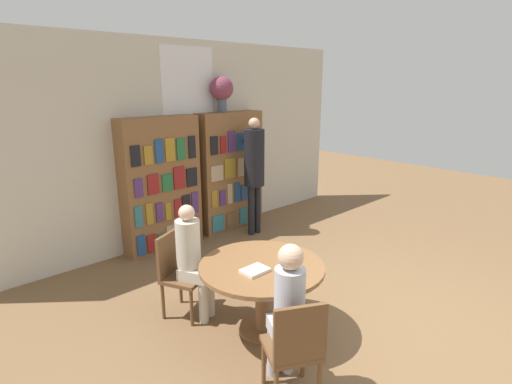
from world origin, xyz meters
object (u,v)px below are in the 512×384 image
at_px(bookshelf_right, 230,172).
at_px(chair_left_side, 178,270).
at_px(bookshelf_left, 161,185).
at_px(seated_reader_left, 193,256).
at_px(librarian_standing, 254,164).
at_px(chair_near_camera, 295,346).
at_px(reading_table, 262,276).
at_px(seated_reader_right, 287,308).
at_px(flower_vase, 222,90).

height_order(bookshelf_right, chair_left_side, bookshelf_right).
distance_m(bookshelf_left, seated_reader_left, 1.98).
relative_size(chair_left_side, librarian_standing, 0.48).
bearing_deg(librarian_standing, bookshelf_right, 98.72).
relative_size(chair_near_camera, seated_reader_left, 0.73).
relative_size(bookshelf_right, librarian_standing, 1.03).
xyz_separation_m(reading_table, chair_near_camera, (-0.45, -0.82, -0.11)).
relative_size(bookshelf_left, librarian_standing, 1.03).
xyz_separation_m(seated_reader_right, librarian_standing, (2.11, 2.66, 0.45)).
relative_size(chair_left_side, seated_reader_right, 0.71).
height_order(bookshelf_right, librarian_standing, bookshelf_right).
bearing_deg(chair_left_side, librarian_standing, -177.31).
height_order(flower_vase, chair_near_camera, flower_vase).
xyz_separation_m(seated_reader_left, librarian_standing, (2.08, 1.32, 0.47)).
relative_size(reading_table, seated_reader_right, 0.95).
distance_m(bookshelf_left, librarian_standing, 1.46).
bearing_deg(chair_near_camera, reading_table, 90.00).
distance_m(flower_vase, librarian_standing, 1.24).
xyz_separation_m(bookshelf_right, reading_table, (-1.68, -2.50, -0.36)).
xyz_separation_m(seated_reader_left, seated_reader_right, (-0.04, -1.34, 0.02)).
bearing_deg(seated_reader_right, librarian_standing, 80.07).
relative_size(bookshelf_right, flower_vase, 3.56).
distance_m(chair_left_side, librarian_standing, 2.54).
distance_m(seated_reader_left, seated_reader_right, 1.34).
xyz_separation_m(flower_vase, seated_reader_left, (-1.87, -1.83, -1.59)).
relative_size(flower_vase, reading_table, 0.45).
bearing_deg(chair_left_side, bookshelf_right, -166.96).
xyz_separation_m(chair_near_camera, chair_left_side, (0.04, 1.67, 0.00)).
bearing_deg(seated_reader_left, reading_table, 90.00).
relative_size(bookshelf_left, flower_vase, 3.56).
height_order(flower_vase, seated_reader_right, flower_vase).
xyz_separation_m(reading_table, seated_reader_right, (-0.36, -0.66, 0.11)).
bearing_deg(bookshelf_right, seated_reader_right, -122.76).
xyz_separation_m(bookshelf_right, chair_near_camera, (-2.12, -3.33, -0.46)).
relative_size(bookshelf_left, seated_reader_right, 1.54).
relative_size(flower_vase, librarian_standing, 0.29).
relative_size(chair_near_camera, seated_reader_right, 0.71).
height_order(flower_vase, reading_table, flower_vase).
bearing_deg(seated_reader_left, flower_vase, -161.08).
relative_size(reading_table, chair_left_side, 1.34).
height_order(reading_table, chair_near_camera, chair_near_camera).
height_order(chair_left_side, librarian_standing, librarian_standing).
height_order(bookshelf_right, seated_reader_left, bookshelf_right).
distance_m(bookshelf_left, reading_table, 2.56).
bearing_deg(bookshelf_right, chair_near_camera, -122.56).
height_order(reading_table, seated_reader_right, seated_reader_right).
xyz_separation_m(bookshelf_left, seated_reader_right, (-0.75, -3.17, -0.25)).
relative_size(bookshelf_right, chair_left_side, 2.16).
bearing_deg(librarian_standing, chair_left_side, -151.81).
relative_size(bookshelf_left, chair_near_camera, 2.16).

